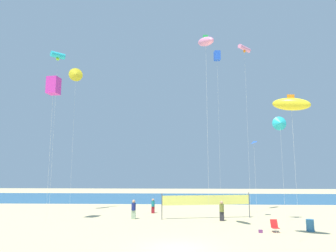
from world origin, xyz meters
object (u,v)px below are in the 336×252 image
object	(u,v)px
kite_yellow_inflatable	(291,104)
kite_pink_tube	(244,49)
beach_handbag	(261,231)
kite_cyan_delta	(280,123)
beachgoer_olive_shirt	(222,210)
kite_blue_box	(217,56)
folding_beach_chair	(275,226)
kite_pink_inflatable	(206,42)
beachgoer_teal_shirt	(153,205)
trash_barrel	(310,225)
volleyball_net	(206,201)
beachgoer_navy_shirt	(134,209)
kite_blue_diamond	(254,143)
kite_magenta_box	(54,86)
kite_cyan_tube	(58,56)
kite_yellow_delta	(76,75)

from	to	relation	value
kite_yellow_inflatable	kite_pink_tube	bearing A→B (deg)	91.29
beach_handbag	kite_cyan_delta	xyz separation A→B (m)	(3.39, 4.68, 8.75)
beachgoer_olive_shirt	kite_blue_box	bearing A→B (deg)	-31.39
beach_handbag	kite_yellow_inflatable	size ratio (longest dim) A/B	0.03
folding_beach_chair	kite_pink_inflatable	bearing A→B (deg)	178.09
beachgoer_teal_shirt	trash_barrel	xyz separation A→B (m)	(12.71, -9.31, -0.38)
volleyball_net	kite_yellow_inflatable	xyz separation A→B (m)	(5.15, -9.28, 7.38)
kite_blue_box	kite_yellow_inflatable	size ratio (longest dim) A/B	2.07
trash_barrel	kite_cyan_delta	size ratio (longest dim) A/B	0.09
beachgoer_navy_shirt	trash_barrel	xyz separation A→B (m)	(14.19, -5.29, -0.51)
volleyball_net	kite_cyan_delta	xyz separation A→B (m)	(6.76, -1.92, 7.23)
beachgoer_olive_shirt	kite_pink_tube	world-z (taller)	kite_pink_tube
beach_handbag	kite_blue_diamond	world-z (taller)	kite_blue_diamond
kite_pink_inflatable	folding_beach_chair	bearing A→B (deg)	10.18
beachgoer_navy_shirt	kite_magenta_box	bearing A→B (deg)	-30.90
beachgoer_navy_shirt	beachgoer_olive_shirt	size ratio (longest dim) A/B	1.00
kite_magenta_box	kite_cyan_tube	size ratio (longest dim) A/B	0.74
kite_blue_box	kite_cyan_tube	distance (m)	19.78
beachgoer_teal_shirt	beachgoer_navy_shirt	size ratio (longest dim) A/B	0.87
beach_handbag	kite_pink_inflatable	size ratio (longest dim) A/B	0.02
kite_cyan_tube	kite_cyan_delta	distance (m)	24.78
kite_pink_tube	kite_cyan_tube	xyz separation A→B (m)	(-21.07, -1.05, -0.89)
kite_yellow_delta	kite_yellow_inflatable	world-z (taller)	kite_yellow_delta
kite_blue_diamond	kite_pink_inflatable	distance (m)	11.71
kite_yellow_inflatable	kite_yellow_delta	bearing A→B (deg)	146.05
kite_magenta_box	kite_cyan_tube	world-z (taller)	kite_cyan_tube
kite_yellow_delta	kite_cyan_delta	xyz separation A→B (m)	(21.59, -6.09, -6.95)
folding_beach_chair	kite_yellow_delta	world-z (taller)	kite_yellow_delta
kite_cyan_tube	beachgoer_teal_shirt	bearing A→B (deg)	7.48
kite_pink_tube	kite_yellow_inflatable	size ratio (longest dim) A/B	1.91
beachgoer_teal_shirt	kite_pink_inflatable	world-z (taller)	kite_pink_inflatable
volleyball_net	kite_cyan_delta	size ratio (longest dim) A/B	0.90
kite_magenta_box	folding_beach_chair	bearing A→B (deg)	-8.96
kite_magenta_box	beachgoer_teal_shirt	bearing A→B (deg)	37.59
beachgoer_navy_shirt	kite_blue_diamond	world-z (taller)	kite_blue_diamond
kite_blue_box	kite_cyan_tube	size ratio (longest dim) A/B	1.14
beach_handbag	kite_cyan_delta	world-z (taller)	kite_cyan_delta
kite_blue_diamond	kite_yellow_delta	bearing A→B (deg)	169.04
beach_handbag	beachgoer_olive_shirt	bearing A→B (deg)	111.75
kite_yellow_delta	kite_pink_tube	bearing A→B (deg)	-3.22
volleyball_net	beachgoer_olive_shirt	bearing A→B (deg)	-46.19
kite_pink_inflatable	kite_yellow_inflatable	bearing A→B (deg)	-21.31
kite_cyan_delta	folding_beach_chair	bearing A→B (deg)	-117.48
kite_cyan_tube	kite_pink_inflatable	size ratio (longest dim) A/B	1.16
volleyball_net	kite_pink_tube	xyz separation A→B (m)	(4.87, 3.06, 16.56)
kite_pink_tube	kite_blue_box	bearing A→B (deg)	115.09
trash_barrel	volleyball_net	xyz separation A→B (m)	(-7.25, 5.89, 1.20)
beachgoer_navy_shirt	kite_pink_inflatable	size ratio (longest dim) A/B	0.12
trash_barrel	kite_blue_diamond	xyz separation A→B (m)	(-2.44, 6.25, 6.83)
kite_magenta_box	kite_cyan_tube	xyz separation A→B (m)	(-2.05, 5.29, 5.04)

